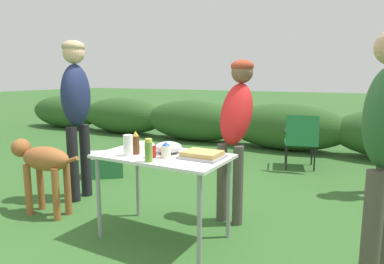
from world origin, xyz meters
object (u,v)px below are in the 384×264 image
object	(u,v)px
folding_table	(163,163)
mayo_bottle	(166,150)
food_tray	(202,155)
ketchup_bottle	(152,150)
dog	(42,163)
paper_cup_stack	(128,145)
camp_chair_green_behind_table	(301,139)
standing_person_in_navy_coat	(236,119)
plate_stack	(138,145)
mixing_bowl	(169,147)
standing_person_in_gray_fleece	(76,102)
beer_bottle	(136,143)
cooler_box	(106,164)
relish_jar	(149,151)

from	to	relation	value
folding_table	mayo_bottle	size ratio (longest dim) A/B	8.42
folding_table	food_tray	distance (m)	0.36
food_tray	ketchup_bottle	bearing A→B (deg)	-153.77
dog	paper_cup_stack	bearing A→B (deg)	-97.53
dog	camp_chair_green_behind_table	size ratio (longest dim) A/B	1.05
mayo_bottle	dog	size ratio (longest dim) A/B	0.15
folding_table	standing_person_in_navy_coat	size ratio (longest dim) A/B	0.71
plate_stack	dog	size ratio (longest dim) A/B	0.27
ketchup_bottle	dog	distance (m)	1.36
mixing_bowl	paper_cup_stack	size ratio (longest dim) A/B	1.36
mayo_bottle	standing_person_in_gray_fleece	size ratio (longest dim) A/B	0.07
plate_stack	paper_cup_stack	xyz separation A→B (m)	(0.14, -0.31, 0.07)
ketchup_bottle	standing_person_in_gray_fleece	bearing A→B (deg)	160.48
plate_stack	beer_bottle	distance (m)	0.30
paper_cup_stack	camp_chair_green_behind_table	world-z (taller)	paper_cup_stack
paper_cup_stack	ketchup_bottle	xyz separation A→B (m)	(0.21, 0.04, -0.02)
folding_table	food_tray	size ratio (longest dim) A/B	3.27
cooler_box	paper_cup_stack	bearing A→B (deg)	99.43
cooler_box	food_tray	bearing A→B (deg)	112.72
standing_person_in_gray_fleece	dog	bearing A→B (deg)	177.46
relish_jar	dog	size ratio (longest dim) A/B	0.21
ketchup_bottle	relish_jar	size ratio (longest dim) A/B	0.74
dog	food_tray	bearing A→B (deg)	-90.00
mixing_bowl	paper_cup_stack	xyz separation A→B (m)	(-0.24, -0.25, 0.04)
camp_chair_green_behind_table	cooler_box	bearing A→B (deg)	-158.76
camp_chair_green_behind_table	standing_person_in_gray_fleece	bearing A→B (deg)	-142.95
mayo_bottle	camp_chair_green_behind_table	distance (m)	3.01
plate_stack	standing_person_in_gray_fleece	distance (m)	1.09
food_tray	mayo_bottle	xyz separation A→B (m)	(-0.26, -0.13, 0.04)
paper_cup_stack	camp_chair_green_behind_table	xyz separation A→B (m)	(0.80, 3.03, -0.36)
ketchup_bottle	dog	xyz separation A→B (m)	(-1.33, -0.02, -0.27)
mixing_bowl	ketchup_bottle	size ratio (longest dim) A/B	1.79
mayo_bottle	cooler_box	distance (m)	2.31
folding_table	cooler_box	size ratio (longest dim) A/B	1.92
folding_table	relish_jar	size ratio (longest dim) A/B	6.10
paper_cup_stack	camp_chair_green_behind_table	bearing A→B (deg)	75.28
mixing_bowl	standing_person_in_gray_fleece	world-z (taller)	standing_person_in_gray_fleece
relish_jar	standing_person_in_navy_coat	xyz separation A→B (m)	(0.34, 0.94, 0.17)
mixing_bowl	relish_jar	xyz separation A→B (m)	(0.04, -0.34, 0.04)
mayo_bottle	standing_person_in_gray_fleece	xyz separation A→B (m)	(-1.47, 0.44, 0.31)
standing_person_in_navy_coat	plate_stack	bearing A→B (deg)	-141.16
standing_person_in_navy_coat	standing_person_in_gray_fleece	world-z (taller)	standing_person_in_gray_fleece
ketchup_bottle	cooler_box	size ratio (longest dim) A/B	0.23
mixing_bowl	relish_jar	bearing A→B (deg)	-84.00
mayo_bottle	relish_jar	xyz separation A→B (m)	(-0.05, -0.17, 0.03)
ketchup_bottle	cooler_box	world-z (taller)	ketchup_bottle
plate_stack	cooler_box	size ratio (longest dim) A/B	0.41
ketchup_bottle	plate_stack	bearing A→B (deg)	142.78
dog	beer_bottle	bearing A→B (deg)	-93.97
paper_cup_stack	cooler_box	bearing A→B (deg)	138.93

